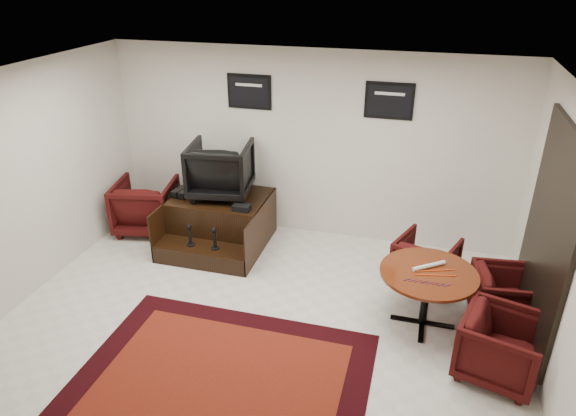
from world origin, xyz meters
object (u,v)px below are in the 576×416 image
object	(u,v)px
shine_chair	(220,167)
table_chair_window	(505,294)
table_chair_back	(426,259)
table_chair_corner	(502,344)
meeting_table	(428,278)
armchair_side	(146,203)
shine_podium	(220,222)

from	to	relation	value
shine_chair	table_chair_window	xyz separation A→B (m)	(3.92, -0.99, -0.81)
table_chair_back	table_chair_corner	world-z (taller)	table_chair_corner
table_chair_window	table_chair_corner	xyz separation A→B (m)	(-0.13, -0.98, 0.03)
meeting_table	table_chair_window	xyz separation A→B (m)	(0.89, 0.34, -0.27)
meeting_table	table_chair_window	bearing A→B (deg)	20.65
armchair_side	table_chair_corner	world-z (taller)	armchair_side
shine_podium	table_chair_back	bearing A→B (deg)	-5.76
shine_chair	armchair_side	xyz separation A→B (m)	(-1.26, -0.07, -0.71)
armchair_side	table_chair_corner	xyz separation A→B (m)	(5.05, -1.90, -0.06)
table_chair_corner	meeting_table	bearing A→B (deg)	65.87
table_chair_window	shine_podium	bearing A→B (deg)	71.47
meeting_table	table_chair_corner	xyz separation A→B (m)	(0.76, -0.64, -0.24)
armchair_side	table_chair_window	bearing A→B (deg)	158.73
meeting_table	table_chair_corner	world-z (taller)	table_chair_corner
shine_chair	armchair_side	world-z (taller)	shine_chair
armchair_side	table_chair_window	xyz separation A→B (m)	(5.18, -0.92, -0.10)
shine_podium	shine_chair	bearing A→B (deg)	90.00
meeting_table	table_chair_window	size ratio (longest dim) A/B	1.53
table_chair_back	shine_chair	bearing A→B (deg)	12.76
shine_chair	armchair_side	distance (m)	1.45
meeting_table	table_chair_back	bearing A→B (deg)	91.64
meeting_table	table_chair_corner	bearing A→B (deg)	-40.14
table_chair_corner	table_chair_window	bearing A→B (deg)	8.68
shine_chair	table_chair_window	distance (m)	4.12
shine_podium	meeting_table	size ratio (longest dim) A/B	1.32
armchair_side	table_chair_corner	size ratio (longest dim) A/B	1.16
shine_podium	armchair_side	distance (m)	1.27
meeting_table	table_chair_back	distance (m)	0.91
table_chair_back	table_chair_corner	size ratio (longest dim) A/B	0.93
shine_chair	table_chair_back	xyz separation A→B (m)	(3.00, -0.45, -0.80)
shine_chair	table_chair_back	size ratio (longest dim) A/B	1.23
shine_podium	table_chair_window	distance (m)	4.00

